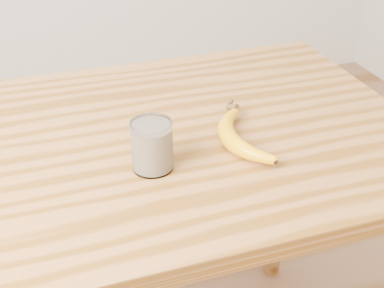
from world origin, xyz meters
name	(u,v)px	position (x,y,z in m)	size (l,w,h in m)	color
table	(149,184)	(0.00, 0.00, 0.77)	(1.20, 0.80, 0.90)	#95602F
smoothie_glass	(152,146)	(-0.02, -0.12, 0.95)	(0.08, 0.08, 0.10)	white
banana	(229,139)	(0.15, -0.10, 0.92)	(0.11, 0.31, 0.04)	#E29D07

